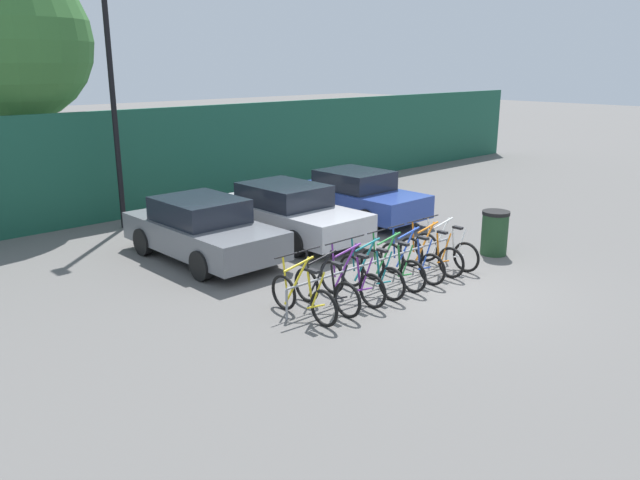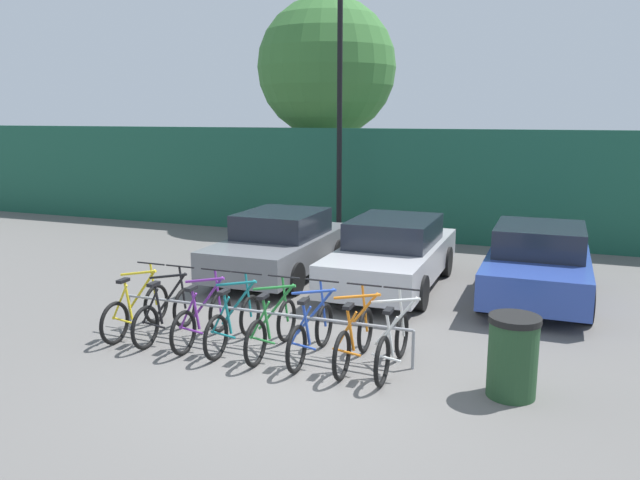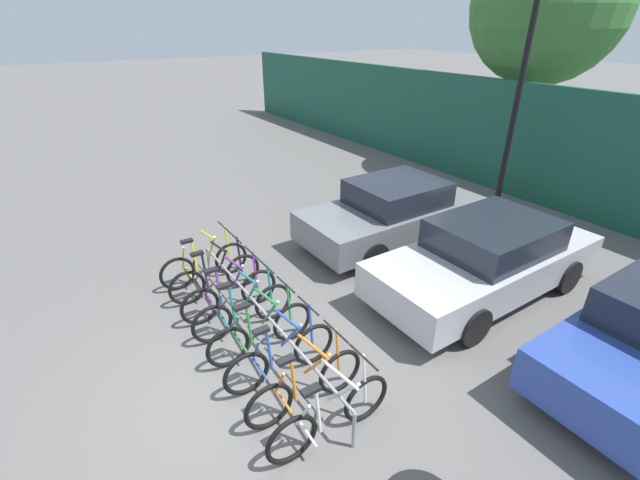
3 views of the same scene
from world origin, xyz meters
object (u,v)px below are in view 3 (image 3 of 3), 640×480
at_px(bicycle_black, 216,277).
at_px(bicycle_green, 261,331).
at_px(bicycle_blue, 281,356).
at_px(lamp_post, 527,51).
at_px(bicycle_white, 331,415).
at_px(bicycle_teal, 244,310).
at_px(bike_rack, 261,312).
at_px(bicycle_orange, 306,385).
at_px(car_silver, 487,258).
at_px(car_grey, 393,212).
at_px(bicycle_purple, 230,294).
at_px(bicycle_yellow, 205,264).
at_px(tree_behind_hoarding, 549,7).

distance_m(bicycle_black, bicycle_green, 1.82).
bearing_deg(bicycle_blue, lamp_post, 105.29).
bearing_deg(bicycle_black, bicycle_white, 2.67).
bearing_deg(bicycle_teal, bicycle_blue, -0.97).
distance_m(bike_rack, bicycle_orange, 1.56).
xyz_separation_m(bicycle_white, car_silver, (-1.06, 4.11, 0.31)).
relative_size(bicycle_green, bicycle_white, 1.00).
bearing_deg(car_grey, bike_rack, -69.97).
xyz_separation_m(bicycle_black, bicycle_purple, (0.66, 0.00, 0.00)).
height_order(bike_rack, bicycle_black, bicycle_black).
bearing_deg(bicycle_orange, bicycle_black, 179.47).
relative_size(bicycle_black, bicycle_green, 1.00).
distance_m(bicycle_blue, bicycle_orange, 0.64).
height_order(bicycle_black, bicycle_white, same).
bearing_deg(bicycle_black, bicycle_green, 2.67).
bearing_deg(bicycle_orange, bicycle_yellow, 179.47).
xyz_separation_m(car_silver, lamp_post, (-2.50, 3.86, 3.16)).
xyz_separation_m(bicycle_blue, tree_behind_hoarding, (-3.78, 10.77, 4.44)).
xyz_separation_m(lamp_post, tree_behind_hoarding, (-1.41, 2.80, 0.96)).
bearing_deg(car_grey, bicycle_black, -91.21).
distance_m(bicycle_white, lamp_post, 9.40).
bearing_deg(car_grey, bicycle_purple, -82.12).
relative_size(bicycle_orange, car_silver, 0.38).
height_order(bike_rack, bicycle_white, bicycle_white).
relative_size(bicycle_teal, tree_behind_hoarding, 0.24).
height_order(bicycle_purple, car_silver, car_silver).
distance_m(bicycle_blue, car_grey, 4.75).
bearing_deg(bicycle_orange, car_grey, 125.48).
xyz_separation_m(bike_rack, bicycle_white, (2.09, -0.15, -0.12)).
bearing_deg(bicycle_purple, bicycle_white, -0.47).
bearing_deg(tree_behind_hoarding, bicycle_purple, -79.48).
xyz_separation_m(bicycle_teal, tree_behind_hoarding, (-2.54, 10.77, 4.44)).
bearing_deg(bike_rack, bicycle_orange, -5.49).
relative_size(car_grey, lamp_post, 0.60).
bearing_deg(bicycle_purple, bike_rack, 9.14).
relative_size(bicycle_yellow, bicycle_green, 1.00).
xyz_separation_m(bicycle_black, bicycle_teal, (1.20, 0.00, 0.00)).
bearing_deg(tree_behind_hoarding, bicycle_black, -82.89).
distance_m(bicycle_teal, car_silver, 4.34).
height_order(bicycle_blue, bicycle_orange, same).
xyz_separation_m(car_grey, lamp_post, (-0.02, 3.85, 3.17)).
distance_m(bicycle_teal, bicycle_white, 2.43).
height_order(bicycle_teal, bicycle_blue, same).
height_order(bicycle_black, tree_behind_hoarding, tree_behind_hoarding).
height_order(bicycle_green, bicycle_white, same).
distance_m(bicycle_blue, tree_behind_hoarding, 12.25).
height_order(bicycle_yellow, tree_behind_hoarding, tree_behind_hoarding).
bearing_deg(bike_rack, car_silver, 75.42).
height_order(bicycle_yellow, bicycle_orange, same).
xyz_separation_m(bicycle_black, tree_behind_hoarding, (-1.34, 10.77, 4.44)).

